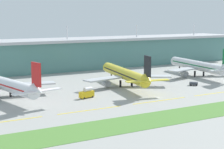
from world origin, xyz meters
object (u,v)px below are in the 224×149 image
airliner_middle (125,74)px  airliner_near (2,83)px  fuel_truck (87,93)px  pushback_tug (194,83)px  airliner_far (198,66)px

airliner_middle → airliner_near: bearing=176.0°
fuel_truck → pushback_tug: 63.44m
airliner_middle → fuel_truck: (-30.43, -16.23, -4.19)m
airliner_near → airliner_middle: bearing=-4.0°
airliner_near → airliner_far: 120.58m
fuel_truck → airliner_far: bearing=14.9°
airliner_near → fuel_truck: size_ratio=9.35×
airliner_near → airliner_far: (120.55, 2.77, -0.01)m
pushback_tug → airliner_near: bearing=167.9°
airliner_middle → pushback_tug: 37.17m
pushback_tug → fuel_truck: bearing=180.0°
airliner_near → fuel_truck: bearing=-32.2°
airliner_middle → airliner_far: 57.78m
airliner_middle → fuel_truck: size_ratio=8.52×
fuel_truck → airliner_near: bearing=147.8°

